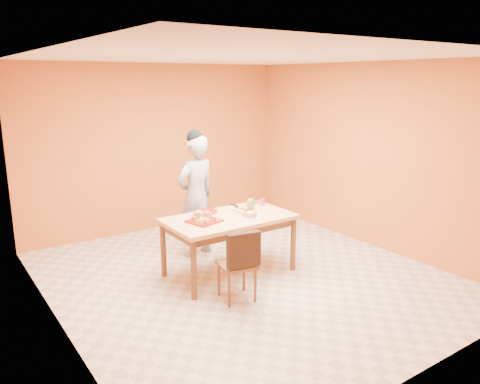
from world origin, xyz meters
TOP-DOWN VIEW (x-y plane):
  - floor at (0.00, 0.00)m, footprint 5.00×5.00m
  - ceiling at (0.00, 0.00)m, footprint 5.00×5.00m
  - wall_back at (0.00, 2.50)m, footprint 4.50×0.00m
  - wall_left at (-2.25, 0.00)m, footprint 0.00×5.00m
  - wall_right at (2.25, 0.00)m, footprint 0.00×5.00m
  - dining_table at (-0.10, 0.20)m, footprint 1.60×0.90m
  - dining_chair at (-0.44, -0.47)m, footprint 0.47×0.52m
  - pastry_pile at (-0.47, 0.20)m, footprint 0.31×0.31m
  - person at (-0.11, 1.03)m, footprint 0.69×0.52m
  - pastry_platter at (-0.47, 0.20)m, footprint 0.42×0.42m
  - red_dinner_plate at (-0.22, 0.55)m, footprint 0.30×0.30m
  - white_cake_plate at (0.10, 0.05)m, footprint 0.34×0.34m
  - sponge_cake at (0.10, 0.05)m, footprint 0.20×0.20m
  - cake_server at (0.11, 0.23)m, footprint 0.09×0.23m
  - egg_ornament at (0.32, 0.33)m, footprint 0.13×0.11m
  - magenta_glass at (0.58, 0.40)m, footprint 0.07×0.07m
  - checker_tin at (0.58, 0.55)m, footprint 0.09×0.09m

SIDE VIEW (x-z plane):
  - floor at x=0.00m, z-range 0.00..0.00m
  - dining_chair at x=-0.44m, z-range 0.02..0.87m
  - dining_table at x=-0.10m, z-range 0.29..1.05m
  - white_cake_plate at x=0.10m, z-range 0.76..0.77m
  - red_dinner_plate at x=-0.22m, z-range 0.76..0.78m
  - pastry_platter at x=-0.47m, z-range 0.76..0.78m
  - checker_tin at x=0.58m, z-range 0.76..0.79m
  - sponge_cake at x=0.10m, z-range 0.77..0.82m
  - magenta_glass at x=0.58m, z-range 0.76..0.85m
  - cake_server at x=0.11m, z-range 0.82..0.83m
  - pastry_pile at x=-0.47m, z-range 0.78..0.88m
  - egg_ornament at x=0.32m, z-range 0.76..0.91m
  - person at x=-0.11m, z-range 0.00..1.71m
  - wall_back at x=0.00m, z-range -0.90..3.60m
  - wall_left at x=-2.25m, z-range -1.15..3.85m
  - wall_right at x=2.25m, z-range -1.15..3.85m
  - ceiling at x=0.00m, z-range 2.70..2.70m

